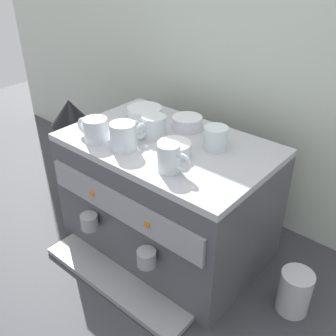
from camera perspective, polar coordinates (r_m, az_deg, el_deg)
name	(u,v)px	position (r m, az deg, el deg)	size (l,w,h in m)	color
ground_plane	(168,242)	(1.44, 0.00, -10.77)	(4.00, 4.00, 0.00)	#38383D
tiled_backsplash_wall	(236,57)	(1.42, 9.98, 15.73)	(2.80, 0.03, 1.20)	silver
espresso_machine	(167,197)	(1.31, -0.14, -4.23)	(0.66, 0.53, 0.41)	#4C4C51
ceramic_cup_0	(124,136)	(1.16, -6.47, 4.73)	(0.08, 0.12, 0.08)	silver
ceramic_cup_1	(170,158)	(1.03, 0.31, 1.41)	(0.10, 0.06, 0.08)	silver
ceramic_cup_2	(95,129)	(1.22, -10.69, 5.57)	(0.12, 0.08, 0.07)	silver
ceramic_cup_3	(216,137)	(1.17, 7.07, 4.51)	(0.07, 0.11, 0.07)	silver
ceramic_cup_4	(153,127)	(1.23, -2.24, 6.06)	(0.08, 0.12, 0.07)	silver
ceramic_bowl_0	(174,149)	(1.13, 0.92, 2.81)	(0.10, 0.10, 0.04)	white
ceramic_bowl_1	(187,123)	(1.29, 2.84, 6.59)	(0.10, 0.10, 0.04)	white
ceramic_bowl_2	(145,112)	(1.38, -3.44, 8.19)	(0.12, 0.12, 0.03)	white
coffee_grinder	(75,148)	(1.63, -13.46, 2.86)	(0.16, 0.16, 0.42)	black
milk_pitcher	(295,292)	(1.24, 18.07, -16.87)	(0.10, 0.10, 0.14)	#B7B7BC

